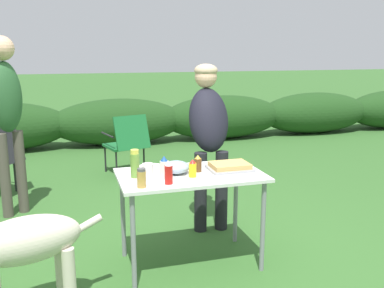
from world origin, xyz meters
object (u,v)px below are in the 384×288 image
standing_person_in_dark_puffer (7,107)px  folding_table (190,183)px  relish_jar (135,164)px  mixing_bowl (176,167)px  mustard_bottle (193,169)px  food_tray (230,167)px  ketchup_bottle (169,173)px  spice_jar (142,178)px  mayo_bottle (164,168)px  plate_stack (151,169)px  standing_person_in_olive_jacket (209,128)px  beer_bottle (198,164)px  camp_chair_green_behind_table (127,141)px  paper_cup_stack (148,172)px  dog (16,246)px

standing_person_in_dark_puffer → folding_table: bearing=-81.8°
standing_person_in_dark_puffer → relish_jar: bearing=-90.9°
relish_jar → mixing_bowl: bearing=2.2°
mustard_bottle → relish_jar: relish_jar is taller
food_tray → ketchup_bottle: 0.59m
standing_person_in_dark_puffer → spice_jar: bearing=-94.9°
folding_table → mayo_bottle: mayo_bottle is taller
plate_stack → standing_person_in_olive_jacket: (0.65, 0.51, 0.20)m
beer_bottle → ketchup_bottle: size_ratio=0.78×
plate_stack → camp_chair_green_behind_table: camp_chair_green_behind_table is taller
mayo_bottle → camp_chair_green_behind_table: mayo_bottle is taller
mustard_bottle → standing_person_in_olive_jacket: (0.38, 0.76, 0.15)m
mustard_bottle → spice_jar: bearing=-161.0°
folding_table → paper_cup_stack: size_ratio=8.98×
paper_cup_stack → standing_person_in_olive_jacket: standing_person_in_olive_jacket is taller
standing_person_in_dark_puffer → camp_chair_green_behind_table: 1.83m
mayo_bottle → ketchup_bottle: bearing=-88.6°
food_tray → spice_jar: 0.78m
plate_stack → relish_jar: relish_jar is taller
mustard_bottle → dog: (-1.21, -0.31, -0.31)m
food_tray → spice_jar: (-0.74, -0.24, 0.04)m
food_tray → dog: bearing=-165.0°
folding_table → spice_jar: size_ratio=8.17×
dog → camp_chair_green_behind_table: size_ratio=1.25×
spice_jar → standing_person_in_olive_jacket: size_ratio=0.09×
mixing_bowl → beer_bottle: bearing=0.3°
mustard_bottle → relish_jar: bearing=164.8°
paper_cup_stack → ketchup_bottle: bearing=-46.8°
standing_person_in_dark_puffer → mustard_bottle: bearing=-83.6°
beer_bottle → paper_cup_stack: bearing=-165.2°
mayo_bottle → camp_chair_green_behind_table: bearing=87.9°
beer_bottle → standing_person_in_dark_puffer: size_ratio=0.07×
food_tray → plate_stack: food_tray is taller
food_tray → relish_jar: bearing=179.0°
camp_chair_green_behind_table → spice_jar: bearing=-111.6°
mayo_bottle → dog: mayo_bottle is taller
mayo_bottle → dog: size_ratio=0.17×
plate_stack → mixing_bowl: (0.17, -0.13, 0.03)m
food_tray → mayo_bottle: bearing=-170.9°
mixing_bowl → paper_cup_stack: bearing=-155.6°
food_tray → camp_chair_green_behind_table: 2.65m
paper_cup_stack → mayo_bottle: (0.12, -0.00, 0.02)m
relish_jar → dog: 0.97m
mixing_bowl → standing_person_in_olive_jacket: standing_person_in_olive_jacket is taller
mixing_bowl → mustard_bottle: 0.16m
folding_table → relish_jar: size_ratio=5.24×
mixing_bowl → dog: (-1.12, -0.44, -0.29)m
food_tray → beer_bottle: 0.26m
folding_table → ketchup_bottle: bearing=-137.2°
mixing_bowl → ketchup_bottle: size_ratio=1.19×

